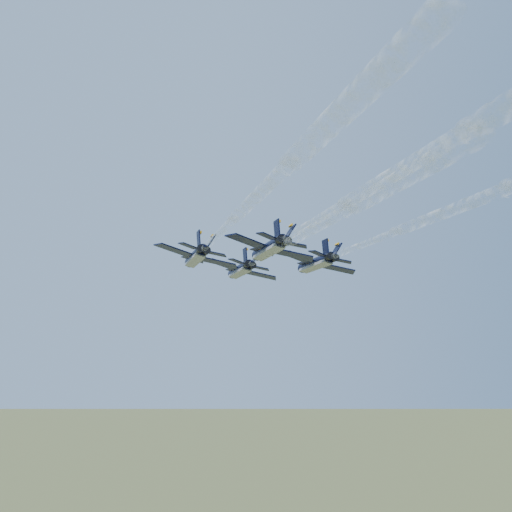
{
  "coord_description": "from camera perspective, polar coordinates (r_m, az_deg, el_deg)",
  "views": [
    {
      "loc": [
        -14.28,
        -95.04,
        83.06
      ],
      "look_at": [
        -0.89,
        2.75,
        101.24
      ],
      "focal_mm": 40.0,
      "sensor_mm": 36.0,
      "label": 1
    }
  ],
  "objects": [
    {
      "name": "smoke_trail_left",
      "position": [
        49.78,
        2.64,
        9.76
      ],
      "size": [
        9.62,
        66.27,
        2.17
      ],
      "rotation": [
        0.0,
        0.24,
        0.12
      ],
      "color": "white"
    },
    {
      "name": "jet_slot",
      "position": [
        88.71,
        1.24,
        0.71
      ],
      "size": [
        14.15,
        18.78,
        4.95
      ],
      "rotation": [
        0.0,
        0.24,
        0.12
      ],
      "color": "black"
    },
    {
      "name": "smoke_trail_right",
      "position": [
        60.33,
        22.56,
        6.93
      ],
      "size": [
        9.62,
        66.27,
        2.17
      ],
      "rotation": [
        0.0,
        0.24,
        0.12
      ],
      "color": "white"
    },
    {
      "name": "jet_left",
      "position": [
        96.13,
        -6.06,
        -0.11
      ],
      "size": [
        14.15,
        18.78,
        4.95
      ],
      "rotation": [
        0.0,
        0.24,
        0.12
      ],
      "color": "black"
    },
    {
      "name": "smoke_trail_slot",
      "position": [
        45.52,
        18.79,
        12.32
      ],
      "size": [
        9.62,
        66.27,
        2.17
      ],
      "rotation": [
        0.0,
        0.24,
        0.12
      ],
      "color": "white"
    },
    {
      "name": "smoke_trail_lead",
      "position": [
        63.69,
        8.44,
        5.33
      ],
      "size": [
        9.62,
        66.27,
        2.17
      ],
      "rotation": [
        0.0,
        0.24,
        0.12
      ],
      "color": "white"
    },
    {
      "name": "jet_lead",
      "position": [
        109.39,
        -1.63,
        -1.42
      ],
      "size": [
        14.15,
        18.78,
        4.95
      ],
      "rotation": [
        0.0,
        0.24,
        0.12
      ],
      "color": "black"
    },
    {
      "name": "jet_right",
      "position": [
        102.45,
        5.92,
        -0.75
      ],
      "size": [
        14.15,
        18.78,
        4.95
      ],
      "rotation": [
        0.0,
        0.24,
        0.12
      ],
      "color": "black"
    }
  ]
}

